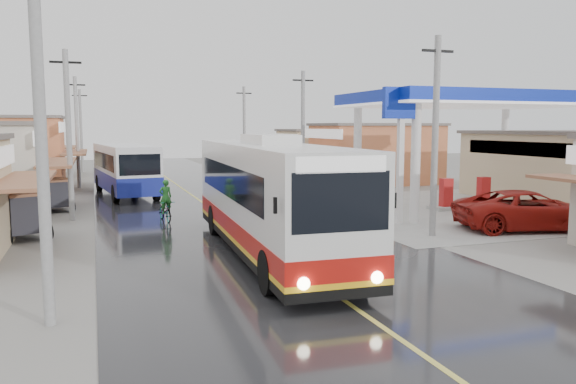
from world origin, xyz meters
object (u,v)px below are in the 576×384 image
Objects in this scene: jeepney at (528,210)px; cyclist at (165,208)px; petron_station at (576,159)px; coach_bus at (269,197)px; second_bus at (125,169)px; tricycle_far at (56,193)px; tricycle_near at (21,212)px.

cyclist is at bearing 76.74° from jeepney.
petron_station is 10.92m from jeepney.
jeepney is 16.31m from cyclist.
coach_bus is 19.30m from second_bus.
jeepney is at bearing -48.74° from tricycle_far.
second_bus is (-24.64, 12.05, -0.82)m from petron_station.
jeepney is (-8.88, -6.12, -1.71)m from petron_station.
petron_station is 21.94m from coach_bus.
cyclist is (-23.41, 1.28, -1.92)m from petron_station.
coach_bus is at bearing -80.54° from cyclist.
second_bus reaches higher than tricycle_near.
coach_bus is 8.65m from cyclist.
cyclist is (-14.53, 7.40, -0.21)m from jeepney.
tricycle_near is (-4.69, -13.10, -0.67)m from second_bus.
coach_bus is 2.17× the size of jeepney.
coach_bus is 1.33× the size of second_bus.
tricycle_far is at bearing 122.30° from coach_bus.
second_bus reaches higher than jeepney.
second_bus is at bearing 39.46° from tricycle_far.
second_bus is 1.63× the size of jeepney.
jeepney is at bearing -35.10° from cyclist.
petron_station is at bearing -11.24° from cyclist.
petron_station is 23.52m from cyclist.
jeepney is at bearing -37.82° from tricycle_near.
petron_station is 3.59× the size of jeepney.
cyclist is 0.73× the size of tricycle_near.
cyclist is (1.23, -10.77, -1.10)m from second_bus.
tricycle_near is at bearing -112.50° from tricycle_far.
petron_station is at bearing -41.68° from jeepney.
tricycle_far is (-7.66, 13.31, -1.03)m from coach_bus.
second_bus is at bearing 54.66° from jeepney.
coach_bus is 4.93× the size of tricycle_near.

